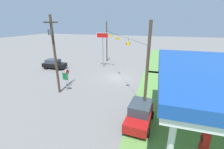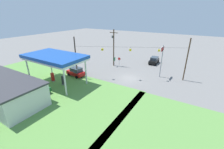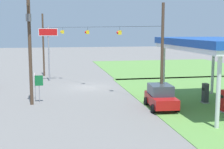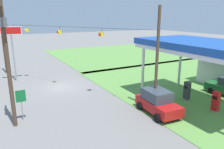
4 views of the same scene
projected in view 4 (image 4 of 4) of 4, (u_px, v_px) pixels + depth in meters
ground_plane at (63, 87)px, 24.37m from camera, size 160.00×160.00×0.00m
grass_verge_opposite_corner at (116, 54)px, 45.37m from camera, size 24.00×24.00×0.04m
gas_station_canopy at (206, 48)px, 18.04m from camera, size 11.48×6.50×5.63m
fuel_pump_near at (187, 91)px, 20.43m from camera, size 0.71×0.56×1.75m
fuel_pump_far at (216, 102)px, 17.87m from camera, size 0.71×0.56×1.75m
car_at_pumps_front at (158, 102)px, 17.55m from camera, size 4.17×2.35×1.93m
stop_sign_roadside at (13, 94)px, 16.86m from camera, size 0.80×0.08×2.50m
stop_sign_overhead at (12, 41)px, 25.48m from camera, size 0.22×2.29×6.79m
route_sign at (21, 99)px, 16.14m from camera, size 0.10×0.70×2.40m
utility_pole_main at (7, 56)px, 14.40m from camera, size 2.20×0.44×9.09m
signal_span_gantry at (60, 46)px, 23.19m from camera, size 19.69×10.24×8.46m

